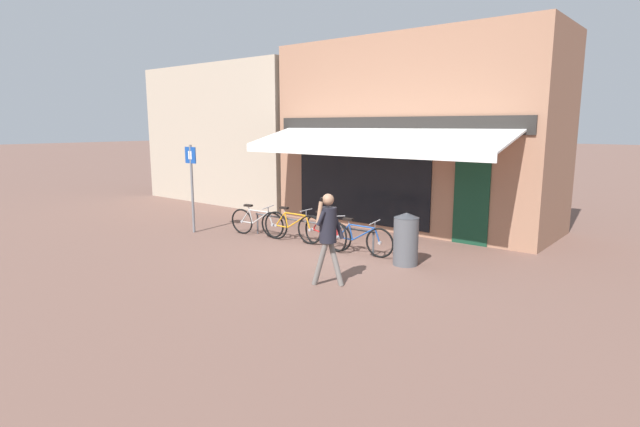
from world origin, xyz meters
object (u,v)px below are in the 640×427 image
(bicycle_silver, at_px, (257,222))
(bicycle_red, at_px, (325,232))
(bicycle_orange, at_px, (293,226))
(parking_sign, at_px, (192,179))
(bicycle_blue, at_px, (358,239))
(litter_bin, at_px, (406,239))
(pedestrian_adult, at_px, (328,229))

(bicycle_silver, distance_m, bicycle_red, 2.20)
(bicycle_orange, height_order, parking_sign, parking_sign)
(bicycle_orange, bearing_deg, bicycle_red, -3.36)
(bicycle_red, bearing_deg, parking_sign, -148.97)
(bicycle_blue, bearing_deg, litter_bin, -9.27)
(litter_bin, bearing_deg, bicycle_red, 176.59)
(bicycle_red, xyz_separation_m, bicycle_blue, (1.04, -0.07, -0.01))
(bicycle_blue, height_order, pedestrian_adult, pedestrian_adult)
(pedestrian_adult, bearing_deg, litter_bin, -111.79)
(pedestrian_adult, bearing_deg, parking_sign, -23.14)
(bicycle_red, bearing_deg, bicycle_blue, 13.30)
(litter_bin, bearing_deg, bicycle_orange, 178.55)
(bicycle_blue, relative_size, pedestrian_adult, 1.01)
(bicycle_orange, xyz_separation_m, pedestrian_adult, (2.87, -2.20, 0.68))
(parking_sign, bearing_deg, litter_bin, 7.49)
(bicycle_orange, distance_m, bicycle_red, 1.01)
(bicycle_silver, bearing_deg, bicycle_blue, -8.49)
(bicycle_red, distance_m, bicycle_blue, 1.04)
(bicycle_blue, bearing_deg, bicycle_silver, 175.26)
(bicycle_silver, bearing_deg, parking_sign, -165.13)
(pedestrian_adult, bearing_deg, bicycle_silver, -37.60)
(bicycle_silver, xyz_separation_m, bicycle_orange, (1.19, 0.11, 0.02))
(bicycle_orange, relative_size, parking_sign, 0.74)
(bicycle_red, relative_size, litter_bin, 1.52)
(bicycle_blue, xyz_separation_m, parking_sign, (-4.92, -0.88, 1.10))
(bicycle_silver, height_order, bicycle_orange, bicycle_orange)
(pedestrian_adult, height_order, parking_sign, parking_sign)
(bicycle_orange, distance_m, litter_bin, 3.31)
(bicycle_silver, bearing_deg, litter_bin, -9.76)
(bicycle_orange, distance_m, pedestrian_adult, 3.68)
(parking_sign, bearing_deg, bicycle_red, 13.73)
(bicycle_red, xyz_separation_m, pedestrian_adult, (1.86, -2.26, 0.69))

